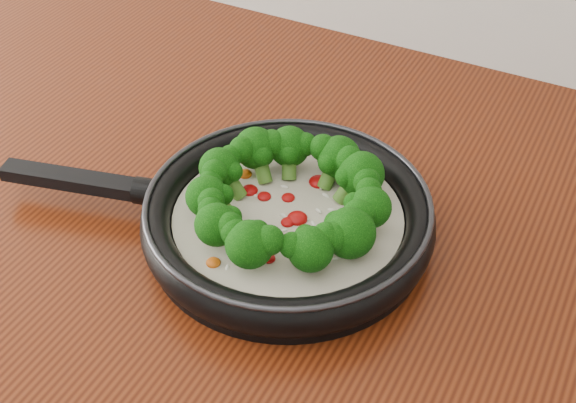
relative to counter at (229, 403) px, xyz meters
The scene contains 2 objects.
counter is the anchor object (origin of this frame).
skillet 0.50m from the counter, 21.47° to the right, with size 0.50×0.37×0.09m.
Camera 1 is at (0.41, 0.52, 1.46)m, focal length 47.88 mm.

